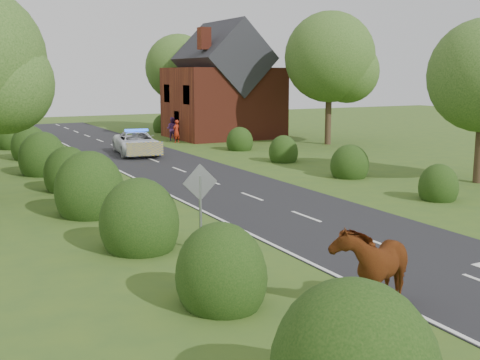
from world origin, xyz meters
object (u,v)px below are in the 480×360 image
cow (372,272)px  pedestrian_purple (172,129)px  pedestrian_red (176,131)px  road_sign (200,194)px  police_van (137,143)px

cow → pedestrian_purple: 34.13m
pedestrian_red → road_sign: bearing=44.0°
pedestrian_red → pedestrian_purple: bearing=-123.9°
cow → police_van: size_ratio=0.41×
road_sign → pedestrian_purple: road_sign is taller
police_van → pedestrian_red: (4.70, 5.04, 0.11)m
pedestrian_red → pedestrian_purple: 1.38m
police_van → pedestrian_red: 6.89m
cow → pedestrian_red: 32.76m
police_van → pedestrian_purple: (4.90, 6.41, 0.16)m
road_sign → police_van: 21.63m
pedestrian_red → pedestrian_purple: size_ratio=0.94×
road_sign → cow: 5.93m
pedestrian_red → pedestrian_purple: pedestrian_purple is taller
pedestrian_red → police_van: bearing=21.4°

